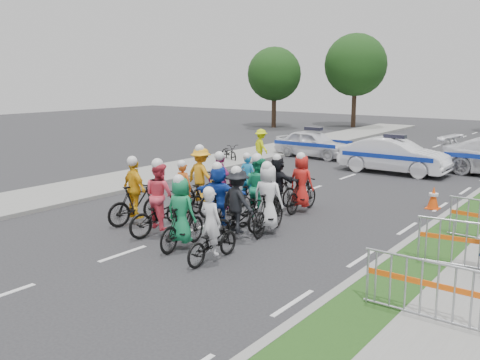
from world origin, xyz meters
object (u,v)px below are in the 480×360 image
Objects in this scene: rider_8 at (258,197)px; barrier_0 at (421,291)px; cone_0 at (433,198)px; tree_3 at (356,65)px; rider_9 at (221,191)px; tree_0 at (274,74)px; parked_bike at (229,153)px; rider_0 at (212,237)px; rider_6 at (184,199)px; barrier_1 at (466,247)px; marshal_hiviz at (261,146)px; rider_3 at (136,198)px; rider_4 at (238,211)px; rider_1 at (182,220)px; rider_10 at (202,183)px; police_car_0 at (313,144)px; rider_12 at (248,187)px; rider_7 at (268,206)px; rider_2 at (161,206)px; rider_5 at (219,202)px; police_car_1 at (394,156)px; rider_11 at (278,187)px; rider_13 at (301,189)px.

barrier_0 is at bearing 154.76° from rider_8.
tree_3 reaches higher than cone_0.
rider_9 is 0.31× the size of tree_0.
rider_0 is at bearing -115.75° from parked_bike.
barrier_1 is at bearing 176.78° from rider_6.
marshal_hiviz is at bearing -58.95° from tree_0.
rider_3 reaches higher than rider_9.
rider_3 is at bearing 21.50° from rider_4.
rider_1 reaches higher than rider_0.
parked_bike is at bearing -51.51° from rider_10.
tree_0 reaches higher than rider_3.
parked_bike is at bearing -64.27° from rider_6.
rider_12 is at bearing -158.49° from police_car_0.
rider_7 reaches higher than rider_0.
rider_7 is 0.97× the size of barrier_1.
rider_2 is at bearing -62.69° from tree_0.
rider_5 is at bearing -87.73° from rider_1.
rider_4 is 2.78× the size of cone_0.
rider_1 is at bearing 87.09° from rider_5.
parked_bike is (-4.69, 10.31, -0.32)m from rider_3.
police_car_1 is (-0.62, 10.55, -0.00)m from rider_7.
police_car_1 is at bearing -93.48° from rider_3.
rider_7 reaches higher than police_car_1.
rider_1 is 0.90× the size of rider_10.
rider_2 is (-1.24, 0.55, 0.03)m from rider_1.
rider_8 is (-0.99, 3.25, 0.16)m from rider_0.
rider_11 is 0.88× the size of barrier_0.
rider_3 is at bearing 57.58° from rider_6.
rider_8 reaches higher than police_car_0.
rider_11 is at bearing -65.46° from rider_4.
rider_13 is 0.92× the size of barrier_0.
tree_3 is (-8.59, 30.32, 4.14)m from rider_2.
police_car_0 reaches higher than parked_bike.
rider_9 is 1.05× the size of rider_13.
rider_10 is 1.01× the size of barrier_1.
rider_5 is at bearing 100.76° from rider_12.
barrier_1 is (10.49, -12.46, -0.12)m from police_car_0.
rider_1 reaches higher than parked_bike.
rider_4 is at bearing 146.45° from rider_9.
rider_13 is at bearing 155.47° from barrier_1.
rider_5 reaches higher than police_car_1.
rider_12 is 8.25m from marshal_hiviz.
marshal_hiviz is (-3.32, 8.18, 0.04)m from rider_10.
rider_6 is at bearing -121.26° from parked_bike.
rider_4 is at bearing -72.92° from rider_0.
rider_2 is 7.33m from barrier_1.
rider_6 is 0.87× the size of barrier_1.
rider_5 reaches higher than rider_13.
marshal_hiviz is at bearing -77.76° from tree_3.
cone_0 is (-2.24, 5.20, -0.22)m from barrier_1.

